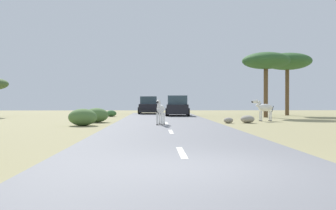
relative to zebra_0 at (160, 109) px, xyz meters
name	(u,v)px	position (x,y,z in m)	size (l,w,h in m)	color
ground_plane	(200,170)	(0.57, -12.31, -0.87)	(90.00, 90.00, 0.00)	#998E60
road	(189,169)	(0.37, -12.31, -0.85)	(6.00, 64.00, 0.05)	slate
lane_markings	(195,179)	(0.37, -13.31, -0.82)	(0.16, 56.00, 0.01)	silver
zebra_0	(160,109)	(0.00, 0.00, 0.00)	(0.57, 1.45, 1.38)	silver
zebra_2	(264,108)	(6.86, 4.29, 0.00)	(1.55, 0.52, 1.46)	silver
car_0	(177,106)	(1.67, 12.29, -0.02)	(2.21, 4.43, 1.74)	black
car_1	(149,106)	(-0.94, 17.48, -0.02)	(2.05, 4.35, 1.74)	black
tree_0	(266,61)	(8.66, 9.73, 3.64)	(3.79, 3.79, 5.24)	brown
tree_3	(287,62)	(11.90, 13.76, 4.05)	(4.37, 4.37, 5.73)	brown
bush_1	(96,115)	(-3.90, 3.28, -0.43)	(1.48, 1.33, 0.89)	#4C7038
bush_2	(83,117)	(-4.13, 0.24, -0.42)	(1.51, 1.36, 0.91)	#4C7038
bush_4	(111,113)	(-4.03, 11.76, -0.60)	(0.89, 0.80, 0.54)	#386633
rock_1	(228,120)	(4.07, 2.15, -0.70)	(0.56, 0.55, 0.34)	gray
rock_2	(247,119)	(5.25, 2.32, -0.64)	(0.83, 0.84, 0.46)	gray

